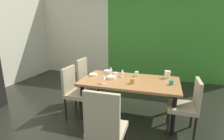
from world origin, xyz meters
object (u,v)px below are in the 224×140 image
at_px(cup_south, 137,74).
at_px(dining_table, 130,84).
at_px(chair_left_near, 75,89).
at_px(cup_center, 115,75).
at_px(chair_right_near, 188,104).
at_px(cup_east, 132,81).
at_px(wine_glass_rear, 104,77).
at_px(wine_glass_near_window, 122,71).
at_px(wine_glass_corner, 111,69).
at_px(serving_bowl_north, 108,71).
at_px(cup_near_shelf, 171,82).
at_px(serving_bowl_right, 93,75).
at_px(chair_head_near, 105,126).
at_px(chair_left_far, 87,80).
at_px(pitcher_front, 167,74).
at_px(serving_bowl_left, 111,78).

bearing_deg(cup_south, dining_table, -105.93).
xyz_separation_m(chair_left_near, cup_center, (0.68, 0.39, 0.24)).
distance_m(chair_right_near, cup_east, 0.94).
height_order(wine_glass_rear, cup_center, wine_glass_rear).
bearing_deg(wine_glass_rear, wine_glass_near_window, 67.14).
relative_size(wine_glass_corner, cup_east, 1.65).
relative_size(serving_bowl_north, cup_near_shelf, 2.05).
xyz_separation_m(serving_bowl_right, cup_south, (0.83, 0.20, 0.03)).
height_order(wine_glass_near_window, serving_bowl_north, wine_glass_near_window).
bearing_deg(cup_south, chair_head_near, -94.10).
xyz_separation_m(dining_table, chair_head_near, (-0.03, -1.29, -0.09)).
relative_size(chair_right_near, cup_center, 9.40).
xyz_separation_m(wine_glass_rear, wine_glass_corner, (-0.06, 0.60, -0.01)).
height_order(cup_east, cup_near_shelf, cup_east).
height_order(wine_glass_near_window, cup_south, wine_glass_near_window).
xyz_separation_m(chair_left_far, serving_bowl_north, (0.44, 0.11, 0.20)).
relative_size(wine_glass_rear, wine_glass_corner, 1.06).
bearing_deg(wine_glass_rear, pitcher_front, 31.95).
bearing_deg(wine_glass_rear, chair_left_far, 134.87).
distance_m(chair_left_far, wine_glass_rear, 0.89).
bearing_deg(chair_head_near, cup_east, 84.27).
distance_m(wine_glass_rear, cup_near_shelf, 1.15).
bearing_deg(wine_glass_corner, pitcher_front, 2.69).
height_order(wine_glass_corner, cup_east, wine_glass_corner).
height_order(wine_glass_near_window, cup_center, wine_glass_near_window).
bearing_deg(serving_bowl_north, wine_glass_near_window, -29.00).
xyz_separation_m(cup_near_shelf, pitcher_front, (-0.06, 0.37, 0.03)).
xyz_separation_m(wine_glass_rear, serving_bowl_north, (-0.15, 0.70, -0.09)).
height_order(chair_left_near, cup_center, chair_left_near).
relative_size(wine_glass_near_window, pitcher_front, 1.04).
bearing_deg(chair_left_near, wine_glass_rear, 85.96).
bearing_deg(chair_head_near, wine_glass_rear, 110.44).
relative_size(wine_glass_near_window, serving_bowl_north, 0.89).
bearing_deg(chair_left_near, serving_bowl_left, 111.64).
relative_size(chair_head_near, cup_near_shelf, 12.54).
xyz_separation_m(wine_glass_near_window, pitcher_front, (0.84, 0.16, -0.03)).
bearing_deg(cup_near_shelf, pitcher_front, 99.54).
relative_size(chair_left_far, pitcher_front, 6.98).
height_order(chair_head_near, cup_center, chair_head_near).
height_order(wine_glass_near_window, wine_glass_rear, wine_glass_rear).
height_order(chair_head_near, chair_left_far, chair_head_near).
height_order(wine_glass_near_window, pitcher_front, wine_glass_near_window).
bearing_deg(serving_bowl_north, chair_head_near, -72.90).
bearing_deg(chair_left_near, dining_table, 105.77).
height_order(cup_east, cup_center, cup_center).
distance_m(serving_bowl_left, cup_center, 0.14).
distance_m(cup_center, cup_south, 0.42).
distance_m(chair_head_near, cup_east, 1.14).
distance_m(chair_head_near, wine_glass_near_window, 1.50).
bearing_deg(serving_bowl_left, serving_bowl_north, 116.37).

